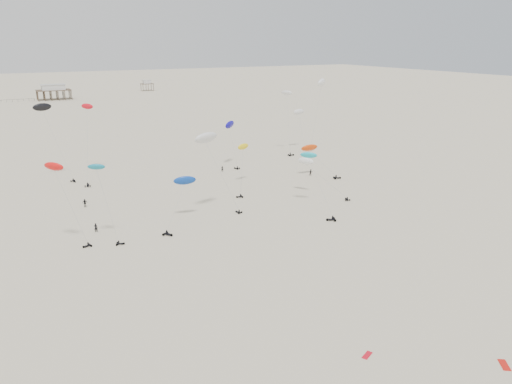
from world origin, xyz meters
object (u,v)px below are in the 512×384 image
pavilion_small (147,86)px  rig_2 (47,118)px  pavilion_main (54,93)px  rig_0 (181,192)px  rig_6 (317,177)px  spectator_0 (96,232)px

pavilion_small → rig_2: rig_2 is taller
pavilion_main → rig_0: size_ratio=1.68×
rig_6 → spectator_0: bearing=102.7°
rig_2 → spectator_0: bearing=74.2°
pavilion_small → rig_0: (-73.58, -283.81, 3.33)m
pavilion_main → rig_6: 261.91m
pavilion_small → rig_0: bearing=-104.5°
rig_0 → rig_2: rig_2 is taller
pavilion_small → spectator_0: (-91.15, -281.25, -3.49)m
pavilion_small → rig_0: size_ratio=0.72×
rig_0 → rig_6: size_ratio=0.78×
rig_6 → rig_0: bearing=101.1°
pavilion_main → spectator_0: size_ratio=9.36×
rig_6 → rig_2: bearing=66.1°
pavilion_main → rig_2: (-23.84, -205.42, 12.99)m
rig_0 → rig_6: bearing=133.1°
rig_2 → pavilion_small: bearing=-130.9°
rig_2 → rig_0: bearing=93.6°
rig_2 → spectator_0: rig_2 is taller
pavilion_small → spectator_0: bearing=-108.0°
pavilion_main → spectator_0: bearing=-94.8°
pavilion_small → spectator_0: 295.67m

